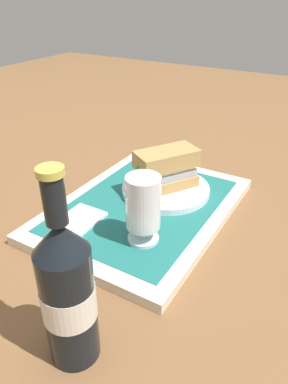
{
  "coord_description": "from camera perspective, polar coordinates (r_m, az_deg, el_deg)",
  "views": [
    {
      "loc": [
        0.54,
        0.32,
        0.42
      ],
      "look_at": [
        0.0,
        0.0,
        0.05
      ],
      "focal_mm": 33.73,
      "sensor_mm": 36.0,
      "label": 1
    }
  ],
  "objects": [
    {
      "name": "plate",
      "position": [
        0.79,
        3.44,
        0.45
      ],
      "size": [
        0.19,
        0.19,
        0.01
      ],
      "primitive_type": "cylinder",
      "color": "white",
      "rests_on": "placemat"
    },
    {
      "name": "napkin_folded",
      "position": [
        0.7,
        -10.17,
        -4.33
      ],
      "size": [
        0.09,
        0.07,
        0.01
      ],
      "primitive_type": "cube",
      "color": "white",
      "rests_on": "placemat"
    },
    {
      "name": "ground_plane",
      "position": [
        0.76,
        0.0,
        -3.28
      ],
      "size": [
        3.0,
        3.0,
        0.0
      ],
      "primitive_type": "plane",
      "color": "brown"
    },
    {
      "name": "sandwich",
      "position": [
        0.76,
        3.33,
        3.67
      ],
      "size": [
        0.14,
        0.12,
        0.08
      ],
      "rotation": [
        0.0,
        0.0,
        -0.56
      ],
      "color": "tan",
      "rests_on": "plate"
    },
    {
      "name": "beer_bottle",
      "position": [
        0.44,
        -11.98,
        -15.29
      ],
      "size": [
        0.07,
        0.07,
        0.27
      ],
      "color": "black",
      "rests_on": "ground_plane"
    },
    {
      "name": "tray",
      "position": [
        0.75,
        0.0,
        -2.64
      ],
      "size": [
        0.44,
        0.32,
        0.02
      ],
      "primitive_type": "cube",
      "color": "beige",
      "rests_on": "ground_plane"
    },
    {
      "name": "beer_glass",
      "position": [
        0.61,
        -0.13,
        -2.22
      ],
      "size": [
        0.06,
        0.06,
        0.12
      ],
      "color": "silver",
      "rests_on": "placemat"
    },
    {
      "name": "placemat",
      "position": [
        0.74,
        0.0,
        -1.96
      ],
      "size": [
        0.38,
        0.27,
        0.0
      ],
      "primitive_type": "cube",
      "color": "#1E6B66",
      "rests_on": "tray"
    }
  ]
}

